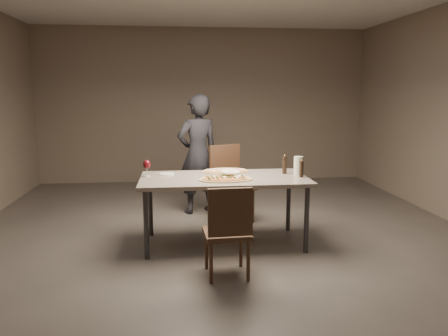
{
  "coord_description": "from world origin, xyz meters",
  "views": [
    {
      "loc": [
        -0.5,
        -4.6,
        1.67
      ],
      "look_at": [
        0.0,
        0.0,
        0.85
      ],
      "focal_mm": 35.0,
      "sensor_mm": 36.0,
      "label": 1
    }
  ],
  "objects": [
    {
      "name": "dining_table",
      "position": [
        0.0,
        0.0,
        0.69
      ],
      "size": [
        1.8,
        0.9,
        0.75
      ],
      "color": "slate",
      "rests_on": "ground"
    },
    {
      "name": "carafe",
      "position": [
        0.83,
        0.03,
        0.85
      ],
      "size": [
        0.1,
        0.1,
        0.21
      ],
      "rotation": [
        0.0,
        0.0,
        -0.37
      ],
      "color": "silver",
      "rests_on": "dining_table"
    },
    {
      "name": "ham_pizza",
      "position": [
        0.05,
        0.28,
        0.77
      ],
      "size": [
        0.54,
        0.3,
        0.04
      ],
      "rotation": [
        0.0,
        0.0,
        -0.0
      ],
      "color": "tan",
      "rests_on": "dining_table"
    },
    {
      "name": "chair_far",
      "position": [
        0.16,
        0.91,
        0.55
      ],
      "size": [
        0.61,
        0.61,
        0.98
      ],
      "rotation": [
        0.0,
        0.0,
        3.55
      ],
      "color": "#40291B",
      "rests_on": "ground"
    },
    {
      "name": "zucchini_pizza",
      "position": [
        0.0,
        -0.17,
        0.77
      ],
      "size": [
        0.56,
        0.31,
        0.05
      ],
      "rotation": [
        0.0,
        0.0,
        -0.14
      ],
      "color": "tan",
      "rests_on": "dining_table"
    },
    {
      "name": "pepper_mill_right",
      "position": [
        0.83,
        -0.09,
        0.84
      ],
      "size": [
        0.05,
        0.05,
        0.19
      ],
      "rotation": [
        0.0,
        0.0,
        -0.26
      ],
      "color": "black",
      "rests_on": "dining_table"
    },
    {
      "name": "oil_dish",
      "position": [
        -0.13,
        -0.16,
        0.76
      ],
      "size": [
        0.12,
        0.12,
        0.01
      ],
      "rotation": [
        0.0,
        0.0,
        -0.43
      ],
      "color": "white",
      "rests_on": "dining_table"
    },
    {
      "name": "side_plate",
      "position": [
        -0.62,
        0.22,
        0.76
      ],
      "size": [
        0.17,
        0.17,
        0.01
      ],
      "rotation": [
        0.0,
        0.0,
        -0.24
      ],
      "color": "white",
      "rests_on": "dining_table"
    },
    {
      "name": "bread_basket",
      "position": [
        0.07,
        -0.05,
        0.8
      ],
      "size": [
        0.21,
        0.21,
        0.08
      ],
      "rotation": [
        0.0,
        0.0,
        -0.34
      ],
      "color": "beige",
      "rests_on": "dining_table"
    },
    {
      "name": "pepper_mill_left",
      "position": [
        0.7,
        0.12,
        0.85
      ],
      "size": [
        0.06,
        0.06,
        0.22
      ],
      "rotation": [
        0.0,
        0.0,
        0.11
      ],
      "color": "black",
      "rests_on": "dining_table"
    },
    {
      "name": "room",
      "position": [
        0.0,
        0.0,
        1.4
      ],
      "size": [
        7.0,
        7.0,
        7.0
      ],
      "color": "#56504A",
      "rests_on": "ground"
    },
    {
      "name": "diner",
      "position": [
        -0.22,
        1.31,
        0.81
      ],
      "size": [
        0.7,
        0.58,
        1.63
      ],
      "primitive_type": "imported",
      "rotation": [
        0.0,
        0.0,
        3.53
      ],
      "color": "black",
      "rests_on": "ground"
    },
    {
      "name": "chair_near",
      "position": [
        -0.06,
        -0.92,
        0.48
      ],
      "size": [
        0.43,
        0.43,
        0.86
      ],
      "rotation": [
        0.0,
        0.0,
        0.05
      ],
      "color": "#40291B",
      "rests_on": "ground"
    },
    {
      "name": "wine_glass",
      "position": [
        -0.83,
        0.13,
        0.88
      ],
      "size": [
        0.08,
        0.08,
        0.18
      ],
      "rotation": [
        0.0,
        0.0,
        -0.43
      ],
      "color": "silver",
      "rests_on": "dining_table"
    }
  ]
}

